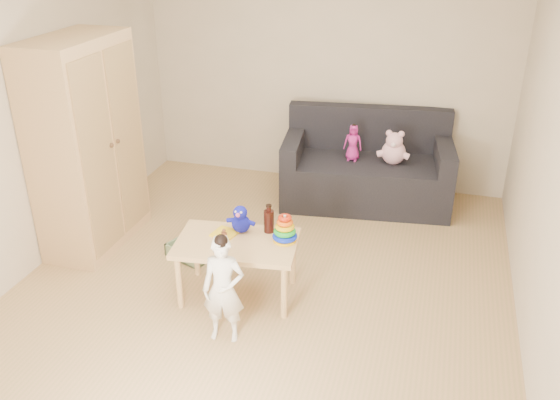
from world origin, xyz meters
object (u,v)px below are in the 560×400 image
(wardrobe, at_px, (87,146))
(sofa, at_px, (366,181))
(play_table, at_px, (238,268))
(toddler, at_px, (223,291))

(wardrobe, height_order, sofa, wardrobe)
(wardrobe, distance_m, play_table, 1.78)
(play_table, xyz_separation_m, toddler, (0.09, -0.53, 0.16))
(wardrobe, relative_size, play_table, 2.02)
(wardrobe, bearing_deg, toddler, -31.79)
(play_table, bearing_deg, wardrobe, 162.59)
(sofa, bearing_deg, play_table, -116.93)
(sofa, distance_m, toddler, 2.61)
(sofa, relative_size, toddler, 2.14)
(wardrobe, xyz_separation_m, toddler, (1.66, -1.03, -0.55))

